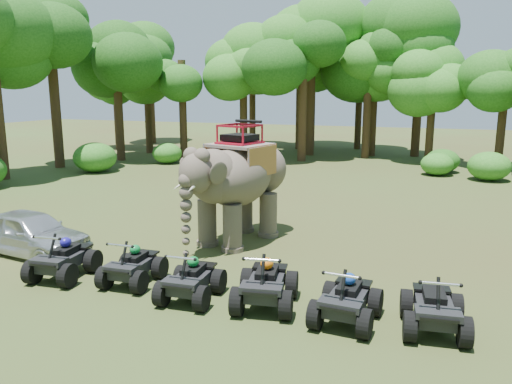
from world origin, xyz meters
TOP-DOWN VIEW (x-y plane):
  - ground at (0.00, 0.00)m, footprint 110.00×110.00m
  - elephant at (-1.02, 2.35)m, footprint 3.16×4.95m
  - parked_car at (-6.30, -1.05)m, footprint 4.05×2.02m
  - atv_0 at (-4.07, -2.25)m, footprint 1.42×1.84m
  - atv_1 at (-2.14, -1.98)m, footprint 1.26×1.67m
  - atv_2 at (-0.32, -2.33)m, footprint 1.31×1.72m
  - atv_3 at (1.44, -2.09)m, footprint 1.61×2.01m
  - atv_4 at (3.30, -2.26)m, footprint 1.36×1.79m
  - atv_5 at (5.03, -2.04)m, footprint 1.44×1.85m
  - tree_0 at (0.00, 23.93)m, footprint 5.72×5.72m
  - tree_1 at (4.31, 22.96)m, footprint 4.86×4.86m
  - tree_2 at (8.40, 21.58)m, footprint 4.67×4.67m
  - tree_26 at (-17.44, 12.87)m, footprint 6.90×6.90m
  - tree_27 at (-15.73, 16.95)m, footprint 5.93×5.93m
  - tree_28 at (-12.23, 19.57)m, footprint 5.30×5.30m
  - tree_29 at (-8.44, 21.67)m, footprint 4.97×4.97m
  - tree_30 at (-3.88, 20.87)m, footprint 6.34×6.34m
  - tree_31 at (0.25, 25.27)m, footprint 6.34×6.34m
  - tree_32 at (-16.07, 21.16)m, footprint 5.42×5.42m
  - tree_33 at (-8.51, 21.82)m, footprint 5.88×5.88m
  - tree_34 at (-5.34, 29.40)m, footprint 6.79×6.79m
  - tree_35 at (3.30, 26.10)m, footprint 7.50×7.50m
  - tree_37 at (-19.79, 22.42)m, footprint 4.96×4.96m
  - tree_39 at (-10.78, 29.72)m, footprint 5.98×5.98m
  - tree_40 at (-19.62, 27.37)m, footprint 6.68×6.68m
  - tree_42 at (-5.91, 27.64)m, footprint 6.94×6.94m
  - tree_44 at (-4.13, 24.11)m, footprint 7.30×7.30m
  - tree_45 at (-1.40, 29.31)m, footprint 5.31×5.31m

SIDE VIEW (x-z plane):
  - ground at x=0.00m, z-range 0.00..0.00m
  - atv_1 at x=-2.14m, z-range 0.00..1.20m
  - atv_2 at x=-0.32m, z-range 0.00..1.22m
  - atv_5 at x=5.03m, z-range 0.00..1.27m
  - atv_4 at x=3.30m, z-range 0.00..1.27m
  - atv_0 at x=-4.07m, z-range 0.00..1.28m
  - parked_car at x=-6.30m, z-range 0.00..1.32m
  - atv_3 at x=1.44m, z-range 0.00..1.34m
  - elephant at x=-1.02m, z-range 0.00..3.84m
  - tree_2 at x=8.40m, z-range 0.00..6.68m
  - tree_1 at x=4.31m, z-range 0.00..6.95m
  - tree_37 at x=-19.79m, z-range 0.00..7.09m
  - tree_29 at x=-8.44m, z-range 0.00..7.10m
  - tree_28 at x=-12.23m, z-range 0.00..7.57m
  - tree_45 at x=-1.40m, z-range 0.00..7.58m
  - tree_32 at x=-16.07m, z-range 0.00..7.74m
  - tree_0 at x=0.00m, z-range 0.00..8.17m
  - tree_33 at x=-8.51m, z-range 0.00..8.40m
  - tree_27 at x=-15.73m, z-range 0.00..8.48m
  - tree_39 at x=-10.78m, z-range 0.00..8.54m
  - tree_30 at x=-3.88m, z-range 0.00..9.06m
  - tree_31 at x=0.25m, z-range 0.00..9.06m
  - tree_40 at x=-19.62m, z-range 0.00..9.54m
  - tree_34 at x=-5.34m, z-range 0.00..9.70m
  - tree_26 at x=-17.44m, z-range 0.00..9.85m
  - tree_42 at x=-5.91m, z-range 0.00..9.91m
  - tree_44 at x=-4.13m, z-range 0.00..10.43m
  - tree_35 at x=3.30m, z-range 0.00..10.71m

